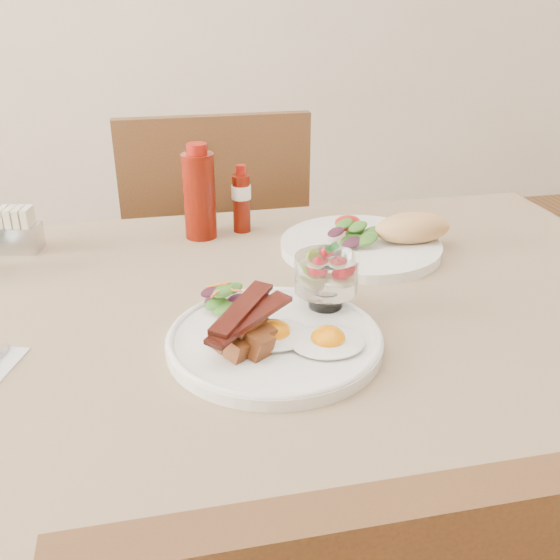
{
  "coord_description": "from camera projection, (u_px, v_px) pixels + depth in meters",
  "views": [
    {
      "loc": [
        -0.14,
        -0.78,
        1.18
      ],
      "look_at": [
        0.02,
        -0.04,
        0.82
      ],
      "focal_mm": 40.0,
      "sensor_mm": 36.0,
      "label": 1
    }
  ],
  "objects": [
    {
      "name": "hot_sauce_bottle",
      "position": [
        241.0,
        200.0,
        1.17
      ],
      "size": [
        0.04,
        0.04,
        0.13
      ],
      "rotation": [
        0.0,
        0.0,
        0.04
      ],
      "color": "#5D0F05",
      "rests_on": "table"
    },
    {
      "name": "main_plate",
      "position": [
        275.0,
        341.0,
        0.81
      ],
      "size": [
        0.28,
        0.28,
        0.02
      ],
      "primitive_type": "cylinder",
      "color": "white",
      "rests_on": "table"
    },
    {
      "name": "side_salad",
      "position": [
        225.0,
        299.0,
        0.86
      ],
      "size": [
        0.07,
        0.07,
        0.04
      ],
      "rotation": [
        0.0,
        0.0,
        -0.27
      ],
      "color": "#285316",
      "rests_on": "main_plate"
    },
    {
      "name": "second_plate",
      "position": [
        373.0,
        240.0,
        1.1
      ],
      "size": [
        0.31,
        0.28,
        0.07
      ],
      "rotation": [
        0.0,
        0.0,
        0.27
      ],
      "color": "white",
      "rests_on": "table"
    },
    {
      "name": "fruit_cup",
      "position": [
        326.0,
        274.0,
        0.86
      ],
      "size": [
        0.09,
        0.09,
        0.09
      ],
      "rotation": [
        0.0,
        0.0,
        0.18
      ],
      "color": "white",
      "rests_on": "main_plate"
    },
    {
      "name": "sugar_caddy",
      "position": [
        14.0,
        232.0,
        1.09
      ],
      "size": [
        0.09,
        0.07,
        0.08
      ],
      "rotation": [
        0.0,
        0.0,
        -0.22
      ],
      "color": "silver",
      "rests_on": "table"
    },
    {
      "name": "bacon_potato_pile",
      "position": [
        247.0,
        329.0,
        0.77
      ],
      "size": [
        0.12,
        0.12,
        0.05
      ],
      "rotation": [
        0.0,
        0.0,
        0.34
      ],
      "color": "brown",
      "rests_on": "main_plate"
    },
    {
      "name": "ketchup_bottle",
      "position": [
        199.0,
        194.0,
        1.13
      ],
      "size": [
        0.08,
        0.08,
        0.17
      ],
      "rotation": [
        0.0,
        0.0,
        -0.42
      ],
      "color": "#5D0F05",
      "rests_on": "table"
    },
    {
      "name": "table",
      "position": [
        262.0,
        363.0,
        0.94
      ],
      "size": [
        1.33,
        0.88,
        0.75
      ],
      "color": "brown",
      "rests_on": "ground"
    },
    {
      "name": "chair_far",
      "position": [
        215.0,
        269.0,
        1.58
      ],
      "size": [
        0.42,
        0.42,
        0.93
      ],
      "color": "brown",
      "rests_on": "ground"
    },
    {
      "name": "fried_eggs",
      "position": [
        300.0,
        337.0,
        0.79
      ],
      "size": [
        0.17,
        0.13,
        0.03
      ],
      "rotation": [
        0.0,
        0.0,
        0.18
      ],
      "color": "white",
      "rests_on": "main_plate"
    }
  ]
}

